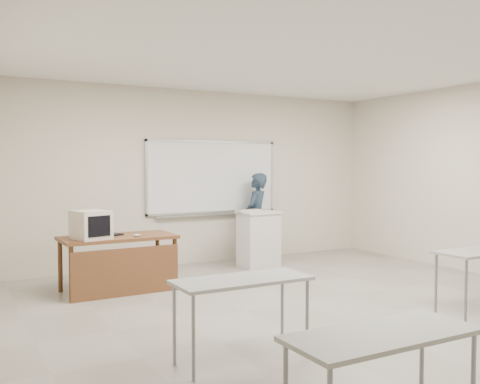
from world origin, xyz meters
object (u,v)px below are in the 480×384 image
laptop (107,231)px  mouse (137,235)px  crt_monitor (90,225)px  keyboard (249,211)px  instructor_desk (120,251)px  whiteboard (213,178)px  presenter (256,217)px  podium (259,239)px

laptop → mouse: 0.47m
crt_monitor → keyboard: (2.83, 0.80, 0.01)m
instructor_desk → mouse: bearing=-25.2°
whiteboard → keyboard: 0.94m
mouse → keyboard: size_ratio=0.21×
laptop → presenter: bearing=-6.1°
crt_monitor → instructor_desk: bearing=-13.6°
presenter → crt_monitor: bearing=-18.0°
mouse → presenter: size_ratio=0.06×
crt_monitor → keyboard: size_ratio=0.96×
keyboard → crt_monitor: bearing=-174.2°
crt_monitor → laptop: 0.43m
mouse → presenter: 2.93m
whiteboard → keyboard: size_ratio=5.20×
laptop → keyboard: laptop is taller
podium → crt_monitor: bearing=-169.6°
podium → keyboard: size_ratio=1.95×
instructor_desk → keyboard: 2.59m
podium → laptop: bearing=-173.9°
whiteboard → laptop: (-2.20, -1.21, -0.67)m
laptop → crt_monitor: bearing=-160.5°
instructor_desk → keyboard: size_ratio=3.17×
instructor_desk → presenter: bearing=21.5°
instructor_desk → keyboard: (2.44, 0.79, 0.39)m
instructor_desk → crt_monitor: size_ratio=3.31×
podium → mouse: bearing=-164.7°
instructor_desk → crt_monitor: 0.55m
whiteboard → crt_monitor: bearing=-149.2°
crt_monitor → presenter: bearing=5.2°
mouse → presenter: presenter is taller
whiteboard → podium: 1.36m
whiteboard → presenter: size_ratio=1.58×
crt_monitor → presenter: 3.46m
instructor_desk → laptop: laptop is taller
crt_monitor → keyboard: 2.95m
laptop → presenter: presenter is taller
crt_monitor → presenter: (3.23, 1.22, -0.15)m
crt_monitor → mouse: (0.60, -0.08, -0.16)m
instructor_desk → crt_monitor: (-0.40, -0.01, 0.38)m
podium → presenter: (0.25, 0.49, 0.32)m
whiteboard → mouse: size_ratio=24.68×
podium → crt_monitor: (-2.98, -0.72, 0.47)m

